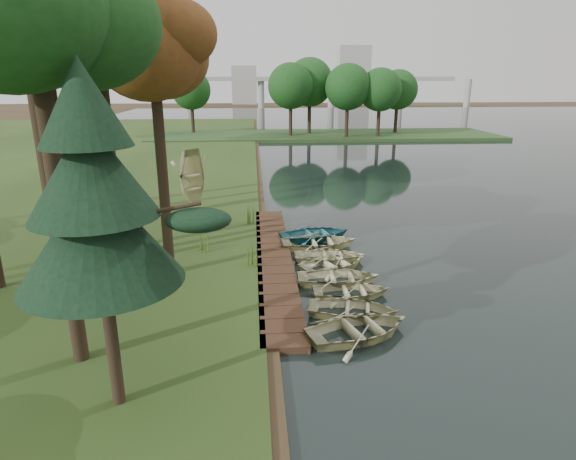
{
  "coord_description": "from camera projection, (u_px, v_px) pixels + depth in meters",
  "views": [
    {
      "loc": [
        -2.46,
        -21.09,
        8.3
      ],
      "look_at": [
        -0.85,
        1.51,
        1.11
      ],
      "focal_mm": 30.0,
      "sensor_mm": 36.0,
      "label": 1
    }
  ],
  "objects": [
    {
      "name": "reeds_1",
      "position": [
        205.0,
        240.0,
        23.2
      ],
      "size": [
        0.6,
        0.6,
        1.04
      ],
      "primitive_type": "cone",
      "color": "#3F661E",
      "rests_on": "bank"
    },
    {
      "name": "rowboat_1",
      "position": [
        353.0,
        308.0,
        17.34
      ],
      "size": [
        3.7,
        3.0,
        0.67
      ],
      "primitive_type": "imported",
      "rotation": [
        0.0,
        0.0,
        1.34
      ],
      "color": "beige",
      "rests_on": "water"
    },
    {
      "name": "peninsula",
      "position": [
        324.0,
        135.0,
        70.74
      ],
      "size": [
        50.0,
        14.0,
        0.45
      ],
      "primitive_type": "cube",
      "color": "#28461F",
      "rests_on": "ground"
    },
    {
      "name": "tree_2",
      "position": [
        152.0,
        43.0,
        17.9
      ],
      "size": [
        3.85,
        3.85,
        11.03
      ],
      "color": "black",
      "rests_on": "bank"
    },
    {
      "name": "far_trees",
      "position": [
        302.0,
        91.0,
        68.64
      ],
      "size": [
        45.6,
        5.6,
        8.8
      ],
      "color": "black",
      "rests_on": "peninsula"
    },
    {
      "name": "building_b",
      "position": [
        244.0,
        85.0,
        158.43
      ],
      "size": [
        8.0,
        8.0,
        12.0
      ],
      "primitive_type": "cube",
      "color": "#A5A5A0",
      "rests_on": "ground"
    },
    {
      "name": "tree_6",
      "position": [
        95.0,
        13.0,
        26.58
      ],
      "size": [
        5.09,
        5.09,
        13.73
      ],
      "color": "black",
      "rests_on": "bank"
    },
    {
      "name": "tree_3",
      "position": [
        38.0,
        1.0,
        18.32
      ],
      "size": [
        4.64,
        4.64,
        12.91
      ],
      "color": "black",
      "rests_on": "bank"
    },
    {
      "name": "reeds_3",
      "position": [
        223.0,
        217.0,
        27.23
      ],
      "size": [
        0.6,
        0.6,
        0.99
      ],
      "primitive_type": "cone",
      "color": "#3F661E",
      "rests_on": "bank"
    },
    {
      "name": "rowboat_6",
      "position": [
        319.0,
        241.0,
        24.3
      ],
      "size": [
        3.97,
        2.96,
        0.79
      ],
      "primitive_type": "imported",
      "rotation": [
        0.0,
        0.0,
        1.64
      ],
      "color": "beige",
      "rests_on": "water"
    },
    {
      "name": "rowboat_0",
      "position": [
        360.0,
        327.0,
        15.94
      ],
      "size": [
        4.28,
        3.6,
        0.76
      ],
      "primitive_type": "imported",
      "rotation": [
        0.0,
        0.0,
        1.88
      ],
      "color": "beige",
      "rests_on": "water"
    },
    {
      "name": "boardwalk",
      "position": [
        274.0,
        260.0,
        22.57
      ],
      "size": [
        1.6,
        16.0,
        0.3
      ],
      "primitive_type": "cube",
      "color": "#3C2617",
      "rests_on": "ground"
    },
    {
      "name": "pine_tree",
      "position": [
        94.0,
        199.0,
        10.82
      ],
      "size": [
        3.8,
        3.8,
        8.47
      ],
      "color": "black",
      "rests_on": "bank"
    },
    {
      "name": "reeds_2",
      "position": [
        251.0,
        214.0,
        27.53
      ],
      "size": [
        0.6,
        0.6,
        1.06
      ],
      "primitive_type": "cone",
      "color": "#3F661E",
      "rests_on": "bank"
    },
    {
      "name": "ground",
      "position": [
        308.0,
        262.0,
        22.73
      ],
      "size": [
        300.0,
        300.0,
        0.0
      ],
      "primitive_type": "plane",
      "color": "#3D2F1D"
    },
    {
      "name": "rowboat_7",
      "position": [
        315.0,
        233.0,
        25.56
      ],
      "size": [
        4.27,
        3.45,
        0.78
      ],
      "primitive_type": "imported",
      "rotation": [
        0.0,
        0.0,
        1.79
      ],
      "color": "#2C717C",
      "rests_on": "water"
    },
    {
      "name": "stored_rowboat",
      "position": [
        194.0,
        204.0,
        30.43
      ],
      "size": [
        4.7,
        4.64,
        0.8
      ],
      "primitive_type": "imported",
      "rotation": [
        3.14,
        0.0,
        0.82
      ],
      "color": "beige",
      "rests_on": "bank"
    },
    {
      "name": "rowboat_2",
      "position": [
        351.0,
        289.0,
        18.9
      ],
      "size": [
        3.07,
        2.21,
        0.63
      ],
      "primitive_type": "imported",
      "rotation": [
        0.0,
        0.0,
        1.58
      ],
      "color": "beige",
      "rests_on": "water"
    },
    {
      "name": "building_a",
      "position": [
        353.0,
        75.0,
        155.15
      ],
      "size": [
        10.0,
        8.0,
        18.0
      ],
      "primitive_type": "cube",
      "color": "#A5A5A0",
      "rests_on": "ground"
    },
    {
      "name": "rowboat_4",
      "position": [
        334.0,
        262.0,
        21.65
      ],
      "size": [
        3.93,
        3.44,
        0.68
      ],
      "primitive_type": "imported",
      "rotation": [
        0.0,
        0.0,
        1.98
      ],
      "color": "beige",
      "rests_on": "water"
    },
    {
      "name": "reeds_0",
      "position": [
        253.0,
        253.0,
        21.33
      ],
      "size": [
        0.6,
        0.6,
        1.14
      ],
      "primitive_type": "cone",
      "color": "#3F661E",
      "rests_on": "bank"
    },
    {
      "name": "tree_4",
      "position": [
        96.0,
        18.0,
        20.51
      ],
      "size": [
        4.12,
        4.12,
        12.36
      ],
      "color": "black",
      "rests_on": "bank"
    },
    {
      "name": "rowboat_3",
      "position": [
        338.0,
        276.0,
        20.08
      ],
      "size": [
        3.51,
        2.55,
        0.71
      ],
      "primitive_type": "imported",
      "rotation": [
        0.0,
        0.0,
        1.55
      ],
      "color": "beige",
      "rests_on": "water"
    },
    {
      "name": "bridge",
      "position": [
        305.0,
        82.0,
        135.51
      ],
      "size": [
        95.9,
        4.0,
        8.6
      ],
      "color": "#A5A5A0",
      "rests_on": "ground"
    },
    {
      "name": "rowboat_5",
      "position": [
        330.0,
        254.0,
        22.55
      ],
      "size": [
        3.39,
        2.5,
        0.68
      ],
      "primitive_type": "imported",
      "rotation": [
        0.0,
        0.0,
        1.52
      ],
      "color": "beige",
      "rests_on": "water"
    }
  ]
}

